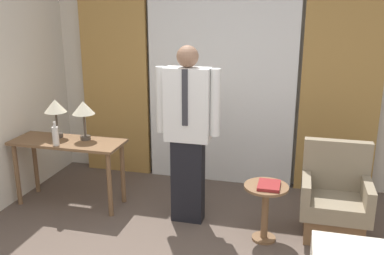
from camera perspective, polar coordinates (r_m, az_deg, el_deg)
The scene contains 12 objects.
wall_back at distance 5.27m, azimuth 4.13°, elevation 7.22°, with size 10.00×0.06×2.70m.
curtain_sheer_center at distance 5.15m, azimuth 3.85°, elevation 6.34°, with size 1.78×0.06×2.58m.
curtain_drape_left at distance 5.57m, azimuth -10.24°, elevation 6.86°, with size 0.88×0.06×2.58m.
curtain_drape_right at distance 5.09m, azimuth 19.25°, elevation 5.34°, with size 0.88×0.06×2.58m.
desk at distance 4.87m, azimuth -16.16°, elevation -3.08°, with size 1.23×0.46×0.74m.
table_lamp_left at distance 4.91m, azimuth -17.76°, elevation 2.51°, with size 0.24×0.24×0.43m.
table_lamp_right at distance 4.74m, azimuth -14.27°, elevation 2.31°, with size 0.24×0.24×0.43m.
bottle_near_edge at distance 4.69m, azimuth -17.74°, elevation -1.04°, with size 0.07×0.07×0.25m.
person at distance 4.20m, azimuth -0.57°, elevation -0.22°, with size 0.64×0.22×1.80m.
armchair at distance 4.37m, azimuth 18.45°, elevation -9.54°, with size 0.63×0.54×0.91m.
side_table at distance 4.11m, azimuth 9.77°, elevation -9.92°, with size 0.41×0.41×0.56m.
book at distance 4.01m, azimuth 10.23°, elevation -7.60°, with size 0.20×0.25×0.03m.
Camera 1 is at (0.92, -2.39, 2.18)m, focal length 40.00 mm.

